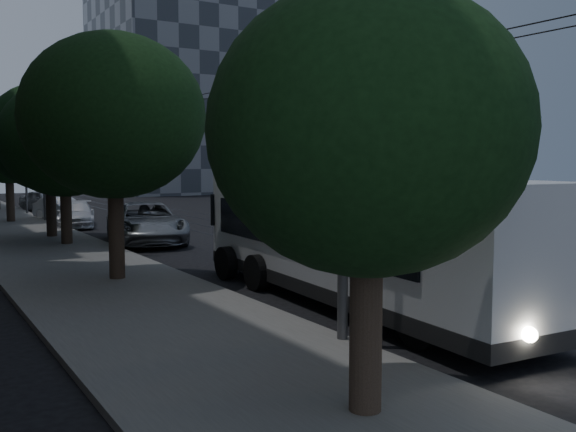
% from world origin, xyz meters
% --- Properties ---
extents(ground, '(120.00, 120.00, 0.00)m').
position_xyz_m(ground, '(0.00, 0.00, 0.00)').
color(ground, black).
rests_on(ground, ground).
extents(sidewalk, '(5.00, 90.00, 0.15)m').
position_xyz_m(sidewalk, '(-7.50, 20.00, 0.07)').
color(sidewalk, slate).
rests_on(sidewalk, ground).
extents(tram_rails, '(4.52, 90.00, 0.02)m').
position_xyz_m(tram_rails, '(2.50, 20.00, 0.01)').
color(tram_rails, gray).
rests_on(tram_rails, ground).
extents(overhead_wires, '(2.23, 90.00, 6.00)m').
position_xyz_m(overhead_wires, '(-4.97, 20.00, 3.47)').
color(overhead_wires, black).
rests_on(overhead_wires, ground).
extents(building_distant_right, '(22.00, 18.00, 24.00)m').
position_xyz_m(building_distant_right, '(18.00, 55.00, 12.00)').
color(building_distant_right, '#363C44').
rests_on(building_distant_right, ground).
extents(trolleybus, '(3.25, 12.21, 5.63)m').
position_xyz_m(trolleybus, '(-2.90, -0.68, 1.67)').
color(trolleybus, silver).
rests_on(trolleybus, ground).
extents(pickup_silver, '(4.06, 6.69, 1.74)m').
position_xyz_m(pickup_silver, '(-3.31, 12.95, 0.87)').
color(pickup_silver, gray).
rests_on(pickup_silver, ground).
extents(car_white_a, '(2.37, 4.07, 1.30)m').
position_xyz_m(car_white_a, '(-2.70, 14.00, 0.65)').
color(car_white_a, '#B2B2B7').
rests_on(car_white_a, ground).
extents(car_white_b, '(2.94, 4.86, 1.32)m').
position_xyz_m(car_white_b, '(-4.30, 21.23, 0.66)').
color(car_white_b, silver).
rests_on(car_white_b, ground).
extents(car_white_c, '(2.69, 4.32, 1.34)m').
position_xyz_m(car_white_c, '(-4.20, 25.17, 0.67)').
color(car_white_c, silver).
rests_on(car_white_c, ground).
extents(car_white_d, '(3.14, 4.61, 1.46)m').
position_xyz_m(car_white_d, '(-3.64, 33.31, 0.73)').
color(car_white_d, silver).
rests_on(car_white_d, ground).
extents(tree_0, '(4.25, 4.25, 5.82)m').
position_xyz_m(tree_0, '(-7.00, -6.67, 3.89)').
color(tree_0, '#31251B').
rests_on(tree_0, ground).
extents(tree_1, '(5.17, 5.17, 7.08)m').
position_xyz_m(tree_1, '(-7.00, 4.73, 4.74)').
color(tree_1, '#31251B').
rests_on(tree_1, ground).
extents(tree_2, '(5.12, 5.12, 6.65)m').
position_xyz_m(tree_2, '(-6.50, 13.37, 4.34)').
color(tree_2, '#31251B').
rests_on(tree_2, ground).
extents(tree_3, '(5.31, 5.31, 6.93)m').
position_xyz_m(tree_3, '(-6.50, 16.31, 4.53)').
color(tree_3, '#31251B').
rests_on(tree_3, ground).
extents(tree_4, '(3.89, 3.89, 5.73)m').
position_xyz_m(tree_4, '(-7.00, 24.73, 3.95)').
color(tree_4, '#31251B').
rests_on(tree_4, ground).
extents(streetlamp_near, '(2.25, 0.44, 9.17)m').
position_xyz_m(streetlamp_near, '(-4.80, -3.69, 5.57)').
color(streetlamp_near, '#575659').
rests_on(streetlamp_near, ground).
extents(streetlamp_far, '(2.28, 0.44, 9.31)m').
position_xyz_m(streetlamp_far, '(-4.80, 24.54, 5.65)').
color(streetlamp_far, '#575659').
rests_on(streetlamp_far, ground).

